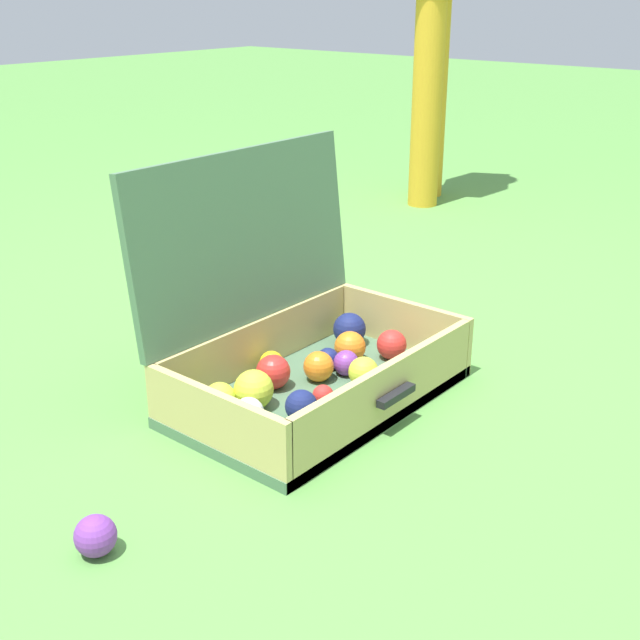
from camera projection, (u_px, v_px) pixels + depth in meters
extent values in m
plane|color=#569342|center=(309.00, 396.00, 1.83)|extent=(16.00, 16.00, 0.00)
cube|color=#4C7051|center=(320.00, 394.00, 1.81)|extent=(0.64, 0.38, 0.03)
cube|color=tan|center=(215.00, 425.00, 1.57)|extent=(0.02, 0.38, 0.14)
cube|color=tan|center=(402.00, 328.00, 2.01)|extent=(0.02, 0.38, 0.14)
cube|color=tan|center=(388.00, 395.00, 1.68)|extent=(0.61, 0.02, 0.14)
cube|color=tan|center=(259.00, 348.00, 1.90)|extent=(0.61, 0.02, 0.14)
cube|color=#4C7051|center=(246.00, 237.00, 1.82)|extent=(0.64, 0.06, 0.38)
cube|color=black|center=(397.00, 395.00, 1.67)|extent=(0.11, 0.02, 0.02)
sphere|color=#CCDB38|center=(254.00, 389.00, 1.71)|extent=(0.08, 0.08, 0.08)
sphere|color=red|center=(323.00, 395.00, 1.73)|extent=(0.05, 0.05, 0.05)
sphere|color=white|center=(249.00, 413.00, 1.64)|extent=(0.06, 0.06, 0.06)
sphere|color=orange|center=(317.00, 366.00, 1.84)|extent=(0.07, 0.07, 0.07)
sphere|color=red|center=(392.00, 345.00, 1.94)|extent=(0.07, 0.07, 0.07)
sphere|color=orange|center=(350.00, 347.00, 1.93)|extent=(0.07, 0.07, 0.07)
sphere|color=navy|center=(349.00, 329.00, 2.02)|extent=(0.08, 0.08, 0.08)
sphere|color=white|center=(395.00, 371.00, 1.84)|extent=(0.05, 0.05, 0.05)
sphere|color=#D1B784|center=(431.00, 355.00, 1.90)|extent=(0.06, 0.06, 0.06)
sphere|color=#CCDB38|center=(364.00, 372.00, 1.81)|extent=(0.07, 0.07, 0.07)
sphere|color=red|center=(273.00, 372.00, 1.80)|extent=(0.08, 0.08, 0.08)
sphere|color=navy|center=(301.00, 406.00, 1.66)|extent=(0.07, 0.07, 0.07)
sphere|color=navy|center=(328.00, 359.00, 1.89)|extent=(0.05, 0.05, 0.05)
sphere|color=purple|center=(346.00, 363.00, 1.86)|extent=(0.06, 0.06, 0.06)
sphere|color=yellow|center=(272.00, 363.00, 1.87)|extent=(0.06, 0.06, 0.06)
sphere|color=#CCDB38|center=(220.00, 398.00, 1.70)|extent=(0.07, 0.07, 0.07)
sphere|color=purple|center=(95.00, 536.00, 1.31)|extent=(0.07, 0.07, 0.07)
cylinder|color=gold|center=(432.00, 97.00, 3.43)|extent=(0.12, 0.12, 0.83)
cylinder|color=gold|center=(427.00, 103.00, 3.27)|extent=(0.12, 0.12, 0.83)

